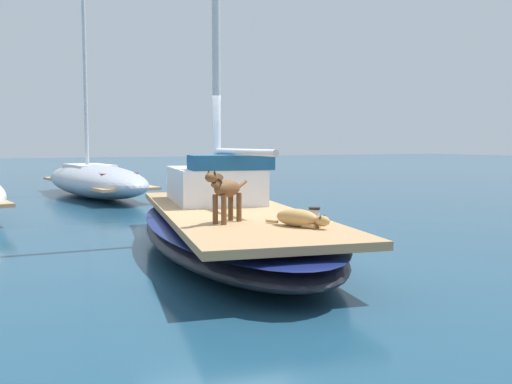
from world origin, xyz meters
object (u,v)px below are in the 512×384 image
Objects in this scene: sailboat_main at (229,230)px; dog_brown at (225,191)px; moored_boat_far_astern at (95,179)px; deck_winch at (314,216)px; dog_tan at (299,218)px.

dog_brown is (-0.63, -1.40, 0.75)m from sailboat_main.
deck_winch is at bearing -86.19° from moored_boat_far_astern.
sailboat_main is 1.00× the size of moored_boat_far_astern.
sailboat_main is at bearing -87.75° from moored_boat_far_astern.
dog_tan is at bearing -151.46° from deck_winch.
dog_tan is at bearing -87.77° from sailboat_main.
dog_brown is at bearing 153.38° from deck_winch.
sailboat_main is 35.98× the size of deck_winch.
dog_tan is 1.04m from dog_brown.
dog_brown reaches higher than deck_winch.
dog_tan reaches higher than deck_winch.
deck_winch is 12.00m from moored_boat_far_astern.
dog_tan is 0.12× the size of moored_boat_far_astern.
deck_winch reaches higher than sailboat_main.
dog_brown is 1.20m from deck_winch.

